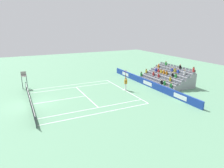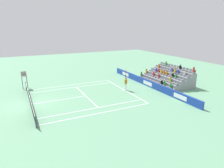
{
  "view_description": "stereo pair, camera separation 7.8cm",
  "coord_description": "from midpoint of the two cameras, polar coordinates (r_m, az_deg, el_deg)",
  "views": [
    {
      "loc": [
        -22.45,
        1.01,
        8.33
      ],
      "look_at": [
        -0.1,
        -9.99,
        1.1
      ],
      "focal_mm": 32.17,
      "sensor_mm": 36.0,
      "label": 1
    },
    {
      "loc": [
        -22.48,
        0.94,
        8.33
      ],
      "look_at": [
        -0.1,
        -9.99,
        1.1
      ],
      "focal_mm": 32.17,
      "sensor_mm": 36.0,
      "label": 2
    }
  ],
  "objects": [
    {
      "name": "line_baseline",
      "position": [
        27.2,
        3.42,
        -1.67
      ],
      "size": [
        10.97,
        0.1,
        0.01
      ],
      "primitive_type": "cube",
      "color": "white",
      "rests_on": "ground"
    },
    {
      "name": "tennis_player",
      "position": [
        26.8,
        3.84,
        0.26
      ],
      "size": [
        0.51,
        0.43,
        2.85
      ],
      "color": "white",
      "rests_on": "ground"
    },
    {
      "name": "line_centre_mark",
      "position": [
        27.15,
        3.24,
        -1.7
      ],
      "size": [
        0.1,
        0.2,
        0.01
      ],
      "primitive_type": "cube",
      "color": "white",
      "rests_on": "ground"
    },
    {
      "name": "sponsor_barrier",
      "position": [
        29.12,
        10.13,
        0.24
      ],
      "size": [
        19.02,
        0.22,
        0.91
      ],
      "color": "#193899",
      "rests_on": "ground"
    },
    {
      "name": "line_doubles_sideline_right",
      "position": [
        20.14,
        -3.71,
        -8.27
      ],
      "size": [
        0.1,
        11.89,
        0.01
      ],
      "primitive_type": "cube",
      "color": "white",
      "rests_on": "ground"
    },
    {
      "name": "line_service",
      "position": [
        25.07,
        -7.58,
        -3.36
      ],
      "size": [
        8.23,
        0.1,
        0.01
      ],
      "primitive_type": "cube",
      "color": "white",
      "rests_on": "ground"
    },
    {
      "name": "stadium_stand",
      "position": [
        31.21,
        15.46,
        1.68
      ],
      "size": [
        7.44,
        4.75,
        3.04
      ],
      "color": "gray",
      "rests_on": "ground"
    },
    {
      "name": "ground_plane",
      "position": [
        23.98,
        -22.26,
        -5.41
      ],
      "size": [
        80.0,
        80.0,
        0.0
      ],
      "primitive_type": "plane",
      "color": "#669E77"
    },
    {
      "name": "line_centre_service",
      "position": [
        24.32,
        -14.75,
        -4.39
      ],
      "size": [
        0.1,
        6.4,
        0.01
      ],
      "primitive_type": "cube",
      "color": "white",
      "rests_on": "ground"
    },
    {
      "name": "line_singles_sideline_right",
      "position": [
        21.31,
        -5.14,
        -6.89
      ],
      "size": [
        0.1,
        11.89,
        0.01
      ],
      "primitive_type": "cube",
      "color": "white",
      "rests_on": "ground"
    },
    {
      "name": "line_doubles_sideline_left",
      "position": [
        29.97,
        -11.81,
        -0.29
      ],
      "size": [
        0.1,
        11.89,
        0.01
      ],
      "primitive_type": "cube",
      "color": "white",
      "rests_on": "ground"
    },
    {
      "name": "loose_tennis_ball",
      "position": [
        24.61,
        -13.78,
        -4.0
      ],
      "size": [
        0.07,
        0.07,
        0.07
      ],
      "primitive_type": "sphere",
      "color": "#D1E533",
      "rests_on": "ground"
    },
    {
      "name": "tennis_net",
      "position": [
        23.81,
        -22.39,
        -4.31
      ],
      "size": [
        11.97,
        0.1,
        1.07
      ],
      "color": "#33383D",
      "rests_on": "ground"
    },
    {
      "name": "umpire_chair",
      "position": [
        30.02,
        -23.82,
        1.68
      ],
      "size": [
        0.7,
        0.7,
        2.34
      ],
      "color": "#474C54",
      "rests_on": "ground"
    },
    {
      "name": "line_singles_sideline_left",
      "position": [
        28.7,
        -11.11,
        -0.99
      ],
      "size": [
        0.1,
        11.89,
        0.01
      ],
      "primitive_type": "cube",
      "color": "white",
      "rests_on": "ground"
    }
  ]
}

